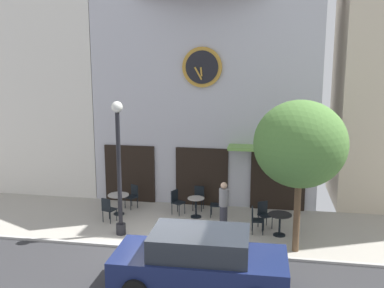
{
  "coord_description": "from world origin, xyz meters",
  "views": [
    {
      "loc": [
        3.08,
        -12.2,
        5.75
      ],
      "look_at": [
        0.53,
        2.23,
        2.89
      ],
      "focal_mm": 41.48,
      "sensor_mm": 36.0,
      "label": 1
    }
  ],
  "objects_px": {
    "cafe_chair_facing_street": "(264,213)",
    "cafe_chair_by_entrance": "(255,218)",
    "cafe_table_center_left": "(280,220)",
    "cafe_chair_right_end": "(199,196)",
    "street_lamp": "(119,169)",
    "parked_car_navy": "(200,262)",
    "cafe_chair_under_awning": "(218,203)",
    "cafe_chair_near_tree": "(177,200)",
    "street_tree": "(300,144)",
    "cafe_table_near_door": "(196,204)",
    "cafe_chair_left_end": "(133,195)",
    "pedestrian_grey": "(224,205)",
    "cafe_table_leftmost": "(119,200)",
    "cafe_chair_near_lamp": "(108,208)"
  },
  "relations": [
    {
      "from": "cafe_table_near_door",
      "to": "cafe_chair_by_entrance",
      "type": "bearing_deg",
      "value": -27.69
    },
    {
      "from": "street_tree",
      "to": "cafe_chair_near_tree",
      "type": "height_order",
      "value": "street_tree"
    },
    {
      "from": "street_lamp",
      "to": "parked_car_navy",
      "type": "xyz_separation_m",
      "value": [
        3.13,
        -3.08,
        -1.48
      ]
    },
    {
      "from": "street_tree",
      "to": "cafe_chair_right_end",
      "type": "xyz_separation_m",
      "value": [
        -3.48,
        3.19,
        -2.75
      ]
    },
    {
      "from": "cafe_chair_right_end",
      "to": "pedestrian_grey",
      "type": "distance_m",
      "value": 2.25
    },
    {
      "from": "cafe_table_center_left",
      "to": "cafe_chair_right_end",
      "type": "distance_m",
      "value": 3.66
    },
    {
      "from": "cafe_table_center_left",
      "to": "cafe_chair_facing_street",
      "type": "height_order",
      "value": "cafe_chair_facing_street"
    },
    {
      "from": "cafe_table_leftmost",
      "to": "pedestrian_grey",
      "type": "height_order",
      "value": "pedestrian_grey"
    },
    {
      "from": "cafe_chair_left_end",
      "to": "parked_car_navy",
      "type": "xyz_separation_m",
      "value": [
        3.54,
        -5.69,
        0.23
      ]
    },
    {
      "from": "street_lamp",
      "to": "cafe_chair_right_end",
      "type": "relative_size",
      "value": 4.9
    },
    {
      "from": "street_tree",
      "to": "cafe_table_near_door",
      "type": "relative_size",
      "value": 6.25
    },
    {
      "from": "street_tree",
      "to": "cafe_table_leftmost",
      "type": "distance_m",
      "value": 7.2
    },
    {
      "from": "cafe_chair_near_tree",
      "to": "cafe_chair_left_end",
      "type": "bearing_deg",
      "value": 168.52
    },
    {
      "from": "cafe_table_leftmost",
      "to": "cafe_table_near_door",
      "type": "bearing_deg",
      "value": 4.16
    },
    {
      "from": "cafe_table_near_door",
      "to": "street_lamp",
      "type": "bearing_deg",
      "value": -137.35
    },
    {
      "from": "cafe_chair_by_entrance",
      "to": "cafe_chair_near_lamp",
      "type": "height_order",
      "value": "same"
    },
    {
      "from": "cafe_chair_under_awning",
      "to": "pedestrian_grey",
      "type": "bearing_deg",
      "value": -74.91
    },
    {
      "from": "cafe_table_center_left",
      "to": "cafe_chair_under_awning",
      "type": "distance_m",
      "value": 2.59
    },
    {
      "from": "cafe_chair_left_end",
      "to": "pedestrian_grey",
      "type": "xyz_separation_m",
      "value": [
        3.71,
        -1.64,
        0.33
      ]
    },
    {
      "from": "cafe_chair_near_tree",
      "to": "parked_car_navy",
      "type": "relative_size",
      "value": 0.21
    },
    {
      "from": "cafe_chair_under_awning",
      "to": "pedestrian_grey",
      "type": "xyz_separation_m",
      "value": [
        0.33,
        -1.21,
        0.33
      ]
    },
    {
      "from": "cafe_chair_under_awning",
      "to": "cafe_chair_near_tree",
      "type": "height_order",
      "value": "same"
    },
    {
      "from": "cafe_table_center_left",
      "to": "cafe_chair_under_awning",
      "type": "bearing_deg",
      "value": 147.93
    },
    {
      "from": "street_tree",
      "to": "cafe_chair_by_entrance",
      "type": "relative_size",
      "value": 5.09
    },
    {
      "from": "street_tree",
      "to": "cafe_chair_near_tree",
      "type": "xyz_separation_m",
      "value": [
        -4.22,
        2.55,
        -2.75
      ]
    },
    {
      "from": "parked_car_navy",
      "to": "cafe_table_near_door",
      "type": "bearing_deg",
      "value": 100.57
    },
    {
      "from": "cafe_table_leftmost",
      "to": "street_tree",
      "type": "bearing_deg",
      "value": -18.49
    },
    {
      "from": "cafe_table_leftmost",
      "to": "cafe_table_near_door",
      "type": "relative_size",
      "value": 1.07
    },
    {
      "from": "cafe_table_center_left",
      "to": "cafe_chair_right_end",
      "type": "relative_size",
      "value": 0.85
    },
    {
      "from": "cafe_chair_right_end",
      "to": "cafe_chair_under_awning",
      "type": "height_order",
      "value": "same"
    },
    {
      "from": "cafe_chair_by_entrance",
      "to": "cafe_table_center_left",
      "type": "bearing_deg",
      "value": -4.12
    },
    {
      "from": "cafe_table_center_left",
      "to": "cafe_chair_under_awning",
      "type": "xyz_separation_m",
      "value": [
        -2.19,
        1.37,
        -0.01
      ]
    },
    {
      "from": "cafe_chair_by_entrance",
      "to": "cafe_chair_left_end",
      "type": "distance_m",
      "value": 5.08
    },
    {
      "from": "cafe_chair_right_end",
      "to": "cafe_chair_facing_street",
      "type": "relative_size",
      "value": 1.0
    },
    {
      "from": "cafe_table_leftmost",
      "to": "cafe_table_center_left",
      "type": "bearing_deg",
      "value": -9.61
    },
    {
      "from": "cafe_chair_facing_street",
      "to": "cafe_chair_by_entrance",
      "type": "bearing_deg",
      "value": -115.78
    },
    {
      "from": "street_tree",
      "to": "cafe_chair_by_entrance",
      "type": "xyz_separation_m",
      "value": [
        -1.26,
        1.18,
        -2.75
      ]
    },
    {
      "from": "street_tree",
      "to": "cafe_table_center_left",
      "type": "height_order",
      "value": "street_tree"
    },
    {
      "from": "cafe_chair_near_lamp",
      "to": "parked_car_navy",
      "type": "height_order",
      "value": "parked_car_navy"
    },
    {
      "from": "cafe_chair_under_awning",
      "to": "cafe_chair_near_tree",
      "type": "xyz_separation_m",
      "value": [
        -1.57,
        0.06,
        0.0
      ]
    },
    {
      "from": "cafe_chair_facing_street",
      "to": "cafe_chair_near_lamp",
      "type": "bearing_deg",
      "value": -174.83
    },
    {
      "from": "cafe_chair_near_tree",
      "to": "cafe_chair_facing_street",
      "type": "bearing_deg",
      "value": -13.84
    },
    {
      "from": "cafe_chair_near_lamp",
      "to": "pedestrian_grey",
      "type": "relative_size",
      "value": 0.54
    },
    {
      "from": "cafe_chair_facing_street",
      "to": "cafe_chair_by_entrance",
      "type": "relative_size",
      "value": 1.0
    },
    {
      "from": "cafe_table_leftmost",
      "to": "cafe_chair_near_lamp",
      "type": "xyz_separation_m",
      "value": [
        -0.1,
        -0.85,
        -0.04
      ]
    },
    {
      "from": "cafe_chair_under_awning",
      "to": "parked_car_navy",
      "type": "height_order",
      "value": "parked_car_navy"
    },
    {
      "from": "cafe_table_near_door",
      "to": "cafe_chair_near_tree",
      "type": "distance_m",
      "value": 0.81
    },
    {
      "from": "cafe_table_leftmost",
      "to": "parked_car_navy",
      "type": "relative_size",
      "value": 0.18
    },
    {
      "from": "cafe_chair_near_tree",
      "to": "cafe_chair_by_entrance",
      "type": "bearing_deg",
      "value": -24.93
    },
    {
      "from": "cafe_chair_right_end",
      "to": "parked_car_navy",
      "type": "bearing_deg",
      "value": -80.57
    }
  ]
}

